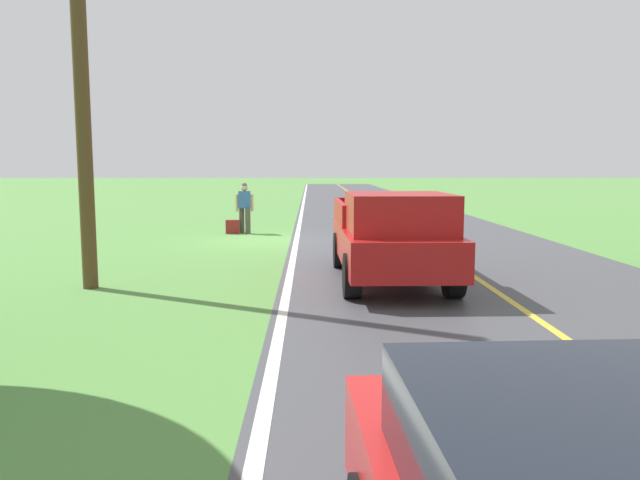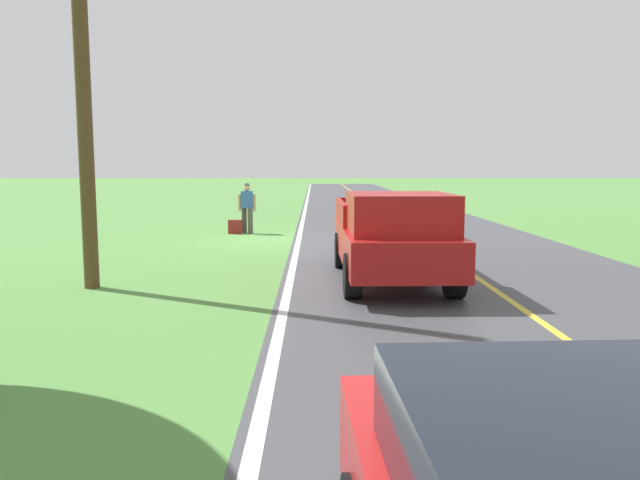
{
  "view_description": "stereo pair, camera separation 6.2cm",
  "coord_description": "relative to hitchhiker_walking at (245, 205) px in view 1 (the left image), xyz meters",
  "views": [
    {
      "loc": [
        -1.23,
        19.01,
        2.32
      ],
      "look_at": [
        -1.38,
        9.87,
        1.21
      ],
      "focal_mm": 34.28,
      "sensor_mm": 36.0,
      "label": 1
    },
    {
      "loc": [
        -1.3,
        19.01,
        2.32
      ],
      "look_at": [
        -1.38,
        9.87,
        1.21
      ],
      "focal_mm": 34.28,
      "sensor_mm": 36.0,
      "label": 2
    }
  ],
  "objects": [
    {
      "name": "ground_plane",
      "position": [
        -1.03,
        2.03,
        -0.98
      ],
      "size": [
        200.0,
        200.0,
        0.0
      ],
      "primitive_type": "plane",
      "color": "#568E42"
    },
    {
      "name": "road_surface",
      "position": [
        -5.71,
        2.03,
        -0.98
      ],
      "size": [
        8.14,
        120.0,
        0.0
      ],
      "primitive_type": "cube",
      "color": "#47474C",
      "rests_on": "ground"
    },
    {
      "name": "lane_edge_line",
      "position": [
        -1.83,
        2.03,
        -0.98
      ],
      "size": [
        0.16,
        117.6,
        0.0
      ],
      "primitive_type": "cube",
      "color": "silver",
      "rests_on": "ground"
    },
    {
      "name": "lane_centre_line",
      "position": [
        -5.71,
        2.03,
        -0.98
      ],
      "size": [
        0.14,
        117.6,
        0.0
      ],
      "primitive_type": "cube",
      "color": "gold",
      "rests_on": "ground"
    },
    {
      "name": "hitchhiker_walking",
      "position": [
        0.0,
        0.0,
        0.0
      ],
      "size": [
        0.62,
        0.51,
        1.75
      ],
      "color": "#4C473D",
      "rests_on": "ground"
    },
    {
      "name": "suitcase_carried",
      "position": [
        0.41,
        0.11,
        -0.74
      ],
      "size": [
        0.47,
        0.23,
        0.48
      ],
      "primitive_type": "cube",
      "rotation": [
        0.0,
        0.0,
        1.63
      ],
      "color": "maroon",
      "rests_on": "ground"
    },
    {
      "name": "pickup_truck_passing",
      "position": [
        -3.88,
        9.04,
        -0.01
      ],
      "size": [
        2.16,
        5.43,
        1.82
      ],
      "color": "#B21919",
      "rests_on": "ground"
    },
    {
      "name": "utility_pole_roadside",
      "position": [
        1.94,
        9.5,
        3.46
      ],
      "size": [
        0.28,
        0.28,
        8.88
      ],
      "primitive_type": "cylinder",
      "color": "brown",
      "rests_on": "ground"
    }
  ]
}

